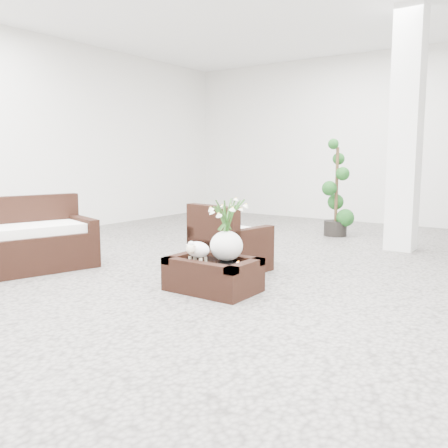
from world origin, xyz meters
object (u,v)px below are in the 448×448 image
Objects in this scene: loveseat at (21,235)px; topiary at (336,189)px; coffee_table at (213,276)px; armchair at (231,237)px.

topiary reaches higher than loveseat.
armchair reaches higher than coffee_table.
coffee_table is 4.16m from topiary.
armchair is 0.50× the size of topiary.
loveseat reaches higher than coffee_table.
coffee_table is 0.54× the size of topiary.
armchair is (-0.37, 0.86, 0.25)m from coffee_table.
loveseat is at bearing -113.86° from topiary.
topiary is at bearing -81.83° from armchair.
loveseat is 5.17m from topiary.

